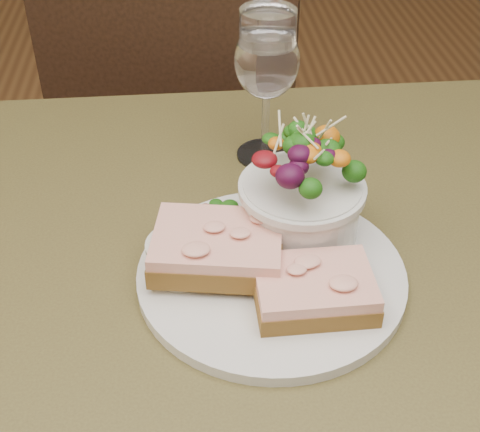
{
  "coord_description": "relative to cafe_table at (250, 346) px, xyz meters",
  "views": [
    {
      "loc": [
        -0.06,
        -0.48,
        1.21
      ],
      "look_at": [
        -0.01,
        0.03,
        0.81
      ],
      "focal_mm": 50.0,
      "sensor_mm": 36.0,
      "label": 1
    }
  ],
  "objects": [
    {
      "name": "garnish",
      "position": [
        -0.03,
        0.09,
        0.12
      ],
      "size": [
        0.05,
        0.04,
        0.02
      ],
      "color": "#113409",
      "rests_on": "dinner_plate"
    },
    {
      "name": "dinner_plate",
      "position": [
        0.02,
        -0.0,
        0.11
      ],
      "size": [
        0.27,
        0.27,
        0.01
      ],
      "primitive_type": "cylinder",
      "color": "silver",
      "rests_on": "cafe_table"
    },
    {
      "name": "chair_far",
      "position": [
        -0.04,
        0.68,
        -0.36
      ],
      "size": [
        0.51,
        0.51,
        0.9
      ],
      "rotation": [
        0.0,
        0.0,
        2.89
      ],
      "color": "black",
      "rests_on": "ground"
    },
    {
      "name": "sandwich_back",
      "position": [
        -0.03,
        0.01,
        0.14
      ],
      "size": [
        0.14,
        0.11,
        0.03
      ],
      "rotation": [
        0.0,
        0.0,
        -0.17
      ],
      "color": "#4C3214",
      "rests_on": "dinner_plate"
    },
    {
      "name": "wine_glass",
      "position": [
        0.04,
        0.22,
        0.22
      ],
      "size": [
        0.08,
        0.08,
        0.18
      ],
      "color": "white",
      "rests_on": "cafe_table"
    },
    {
      "name": "sandwich_front",
      "position": [
        0.05,
        -0.05,
        0.13
      ],
      "size": [
        0.11,
        0.08,
        0.03
      ],
      "rotation": [
        0.0,
        0.0,
        0.01
      ],
      "color": "#4C3214",
      "rests_on": "dinner_plate"
    },
    {
      "name": "salad_bowl",
      "position": [
        0.06,
        0.05,
        0.17
      ],
      "size": [
        0.12,
        0.12,
        0.13
      ],
      "color": "silver",
      "rests_on": "dinner_plate"
    },
    {
      "name": "ramekin",
      "position": [
        -0.07,
        0.0,
        0.13
      ],
      "size": [
        0.06,
        0.06,
        0.04
      ],
      "color": "beige",
      "rests_on": "dinner_plate"
    },
    {
      "name": "cafe_table",
      "position": [
        0.0,
        0.0,
        0.0
      ],
      "size": [
        0.8,
        0.8,
        0.75
      ],
      "color": "#41371C",
      "rests_on": "ground"
    }
  ]
}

